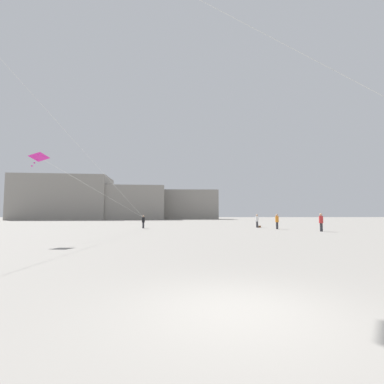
# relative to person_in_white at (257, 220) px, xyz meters

# --- Properties ---
(ground_plane) EXTENTS (300.00, 300.00, 0.00)m
(ground_plane) POSITION_rel_person_in_white_xyz_m (-8.76, -31.29, -0.94)
(ground_plane) COLOR gray
(person_in_white) EXTENTS (0.37, 0.37, 1.72)m
(person_in_white) POSITION_rel_person_in_white_xyz_m (0.00, 0.00, 0.00)
(person_in_white) COLOR #2D2D33
(person_in_white) RESTS_ON ground_plane
(person_in_red) EXTENTS (0.40, 0.40, 1.83)m
(person_in_red) POSITION_rel_person_in_white_xyz_m (4.24, -8.36, 0.06)
(person_in_red) COLOR #2D2D33
(person_in_red) RESTS_ON ground_plane
(person_in_black) EXTENTS (0.35, 0.35, 1.59)m
(person_in_black) POSITION_rel_person_in_white_xyz_m (-14.40, -1.38, -0.07)
(person_in_black) COLOR #2D2D33
(person_in_black) RESTS_ON ground_plane
(person_in_orange) EXTENTS (0.38, 0.38, 1.76)m
(person_in_orange) POSITION_rel_person_in_white_xyz_m (1.28, -3.89, 0.02)
(person_in_orange) COLOR #2D2D33
(person_in_orange) RESTS_ON ground_plane
(kite_magenta_delta) EXTENTS (4.95, 17.42, 4.29)m
(kite_magenta_delta) POSITION_rel_person_in_white_xyz_m (-18.58, -17.39, 4.17)
(kite_magenta_delta) COLOR #D12899
(building_left_hall) EXTENTS (27.98, 18.30, 13.20)m
(building_left_hall) POSITION_rel_person_in_white_xyz_m (-45.76, 52.74, 5.66)
(building_left_hall) COLOR gray
(building_left_hall) RESTS_ON ground_plane
(building_centre_hall) EXTENTS (25.95, 18.93, 10.30)m
(building_centre_hall) POSITION_rel_person_in_white_xyz_m (-27.76, 55.16, 4.21)
(building_centre_hall) COLOR gray
(building_centre_hall) RESTS_ON ground_plane
(building_right_hall) EXTENTS (24.42, 11.02, 9.72)m
(building_right_hall) POSITION_rel_person_in_white_xyz_m (-9.76, 61.24, 3.92)
(building_right_hall) COLOR gray
(building_right_hall) RESTS_ON ground_plane
(handbag_beside_flyer) EXTENTS (0.32, 0.33, 0.24)m
(handbag_beside_flyer) POSITION_rel_person_in_white_xyz_m (0.35, 0.10, -0.82)
(handbag_beside_flyer) COLOR brown
(handbag_beside_flyer) RESTS_ON ground_plane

